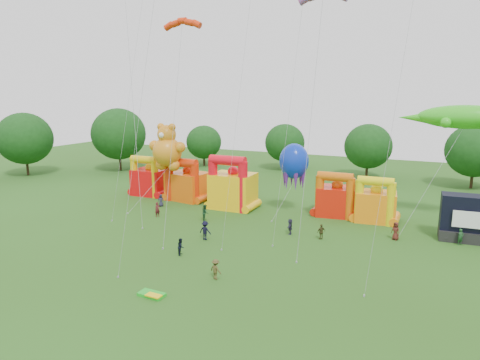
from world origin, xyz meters
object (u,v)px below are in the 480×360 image
at_px(stage_trailer, 479,220).
at_px(spectator_4, 321,232).
at_px(bouncy_castle_0, 149,180).
at_px(bouncy_castle_2, 232,188).
at_px(spectator_0, 161,200).
at_px(octopus_kite, 291,174).
at_px(teddy_bear_kite, 160,164).
at_px(gecko_kite, 437,171).

relative_size(stage_trailer, spectator_4, 4.57).
bearing_deg(spectator_4, bouncy_castle_0, -62.29).
distance_m(bouncy_castle_2, spectator_0, 9.72).
height_order(bouncy_castle_0, octopus_kite, octopus_kite).
bearing_deg(teddy_bear_kite, octopus_kite, 9.43).
xyz_separation_m(bouncy_castle_2, gecko_kite, (24.04, 1.01, 3.93)).
height_order(bouncy_castle_0, teddy_bear_kite, teddy_bear_kite).
bearing_deg(stage_trailer, teddy_bear_kite, -178.58).
bearing_deg(teddy_bear_kite, gecko_kite, 5.32).
bearing_deg(octopus_kite, spectator_0, -166.60).
bearing_deg(bouncy_castle_2, gecko_kite, 2.40).
bearing_deg(gecko_kite, octopus_kite, -179.13).
height_order(bouncy_castle_2, octopus_kite, octopus_kite).
relative_size(bouncy_castle_2, stage_trailer, 0.97).
xyz_separation_m(bouncy_castle_2, spectator_0, (-8.98, -3.22, -1.87)).
distance_m(bouncy_castle_0, bouncy_castle_2, 14.44).
relative_size(bouncy_castle_0, spectator_4, 3.72).
height_order(stage_trailer, gecko_kite, gecko_kite).
height_order(bouncy_castle_0, bouncy_castle_2, bouncy_castle_2).
distance_m(bouncy_castle_2, spectator_4, 15.60).
bearing_deg(octopus_kite, spectator_4, -53.23).
xyz_separation_m(bouncy_castle_2, octopus_kite, (7.74, 0.76, 2.40)).
distance_m(spectator_0, spectator_4, 23.02).
xyz_separation_m(bouncy_castle_2, teddy_bear_kite, (-9.62, -2.12, 2.86)).
xyz_separation_m(bouncy_castle_0, octopus_kite, (22.09, -0.83, 2.81)).
distance_m(stage_trailer, teddy_bear_kite, 38.05).
bearing_deg(stage_trailer, gecko_kite, 152.66).
height_order(bouncy_castle_2, gecko_kite, gecko_kite).
relative_size(teddy_bear_kite, gecko_kite, 0.80).
relative_size(bouncy_castle_2, spectator_0, 4.30).
relative_size(stage_trailer, spectator_0, 4.43).
height_order(bouncy_castle_0, gecko_kite, gecko_kite).
bearing_deg(bouncy_castle_0, spectator_4, -17.43).
bearing_deg(stage_trailer, bouncy_castle_2, 177.60).
bearing_deg(teddy_bear_kite, spectator_4, -12.32).
height_order(octopus_kite, spectator_4, octopus_kite).
bearing_deg(teddy_bear_kite, bouncy_castle_2, 12.45).
bearing_deg(bouncy_castle_2, teddy_bear_kite, -167.55).
xyz_separation_m(gecko_kite, spectator_0, (-33.01, -4.23, -5.80)).
height_order(bouncy_castle_2, spectator_4, bouncy_castle_2).
relative_size(gecko_kite, spectator_0, 8.26).
distance_m(bouncy_castle_0, spectator_4, 29.44).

